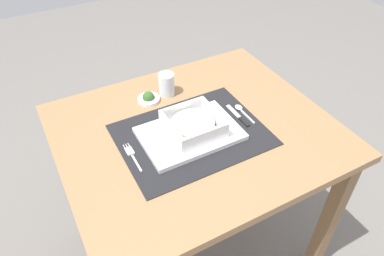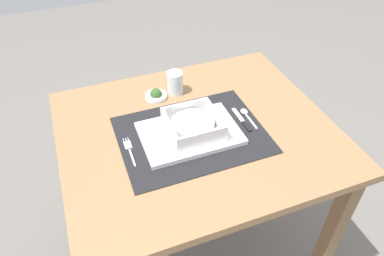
% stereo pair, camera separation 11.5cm
% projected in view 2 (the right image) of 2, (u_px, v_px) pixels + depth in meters
% --- Properties ---
extents(ground_plane, '(6.00, 6.00, 0.00)m').
position_uv_depth(ground_plane, '(196.00, 245.00, 1.66)').
color(ground_plane, slate).
extents(dining_table, '(0.89, 0.76, 0.71)m').
position_uv_depth(dining_table, '(197.00, 152.00, 1.26)').
color(dining_table, '#936D47').
rests_on(dining_table, ground).
extents(placemat, '(0.46, 0.35, 0.00)m').
position_uv_depth(placemat, '(192.00, 135.00, 1.17)').
color(placemat, black).
rests_on(placemat, dining_table).
extents(serving_plate, '(0.31, 0.21, 0.02)m').
position_uv_depth(serving_plate, '(190.00, 133.00, 1.16)').
color(serving_plate, white).
rests_on(serving_plate, placemat).
extents(porridge_bowl, '(0.16, 0.16, 0.06)m').
position_uv_depth(porridge_bowl, '(193.00, 126.00, 1.14)').
color(porridge_bowl, white).
rests_on(porridge_bowl, serving_plate).
extents(fork, '(0.02, 0.13, 0.00)m').
position_uv_depth(fork, '(129.00, 149.00, 1.11)').
color(fork, silver).
rests_on(fork, placemat).
extents(spoon, '(0.02, 0.11, 0.01)m').
position_uv_depth(spoon, '(246.00, 113.00, 1.24)').
color(spoon, silver).
rests_on(spoon, placemat).
extents(butter_knife, '(0.01, 0.13, 0.01)m').
position_uv_depth(butter_knife, '(243.00, 121.00, 1.21)').
color(butter_knife, black).
rests_on(butter_knife, placemat).
extents(drinking_glass, '(0.06, 0.06, 0.09)m').
position_uv_depth(drinking_glass, '(175.00, 84.00, 1.32)').
color(drinking_glass, white).
rests_on(drinking_glass, dining_table).
extents(condiment_saucer, '(0.08, 0.08, 0.04)m').
position_uv_depth(condiment_saucer, '(156.00, 95.00, 1.31)').
color(condiment_saucer, white).
rests_on(condiment_saucer, dining_table).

